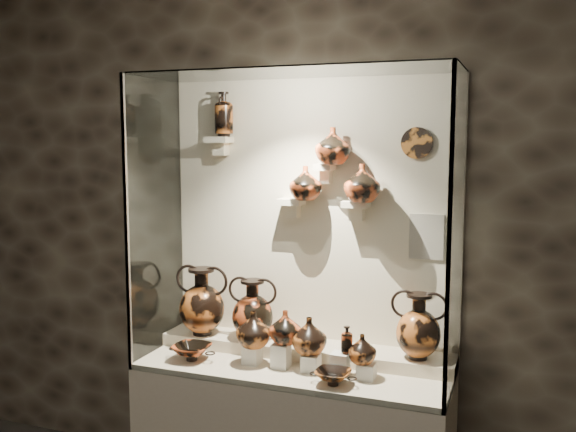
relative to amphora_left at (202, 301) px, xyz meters
The scene contains 35 objects.
wall_back 0.82m from the amphora_left, 17.13° to the left, with size 5.00×0.02×3.20m, color #2C231B.
front_tier 0.69m from the amphora_left, 11.74° to the right, with size 1.68×0.58×0.03m, color beige.
rear_tier 0.67m from the amphora_left, ahead, with size 1.70×0.25×0.10m, color beige.
back_panel 0.82m from the amphora_left, 16.71° to the left, with size 1.70×0.03×1.60m, color beige.
glass_front 0.90m from the amphora_left, 34.42° to the right, with size 1.70×0.01×1.60m, color white.
glass_left 0.56m from the amphora_left, 150.31° to the right, with size 0.01×0.60×1.60m, color white.
glass_right 1.55m from the amphora_left, ahead, with size 0.01×0.60×1.60m, color white.
glass_top 1.44m from the amphora_left, 11.74° to the right, with size 1.70×0.60×0.01m, color white.
frame_post_left 0.69m from the amphora_left, 117.71° to the right, with size 0.02×0.02×1.60m, color gray.
frame_post_right 1.60m from the amphora_left, 16.01° to the right, with size 0.02×0.02×1.60m, color gray.
pedestal_a 0.49m from the amphora_left, 24.10° to the right, with size 0.09×0.09×0.10m, color silver.
pedestal_b 0.63m from the amphora_left, 17.42° to the right, with size 0.09×0.09×0.13m, color silver.
pedestal_c 0.79m from the amphora_left, 13.59° to the right, with size 0.09×0.09×0.09m, color silver.
pedestal_d 0.94m from the amphora_left, 11.24° to the right, with size 0.09×0.09×0.12m, color silver.
pedestal_e 1.08m from the amphora_left, ahead, with size 0.09×0.09×0.08m, color silver.
bracket_ul 0.96m from the amphora_left, 57.80° to the left, with size 0.14×0.12×0.04m, color beige.
bracket_ca 0.80m from the amphora_left, 12.06° to the left, with size 0.14×0.12×0.04m, color beige.
bracket_cb 1.08m from the amphora_left, ahead, with size 0.10×0.12×0.04m, color beige.
bracket_cc 1.09m from the amphora_left, ahead, with size 0.14×0.12×0.04m, color beige.
amphora_left is the anchor object (origin of this frame).
amphora_mid 0.32m from the amphora_left, ahead, with size 0.28×0.28×0.36m, color #B94820, non-canonical shape.
amphora_right 1.27m from the amphora_left, ahead, with size 0.28×0.28×0.35m, color #A3521F, non-canonical shape.
jug_a 0.46m from the amphora_left, 24.98° to the right, with size 0.19×0.19×0.20m, color #A3521F.
jug_b 0.61m from the amphora_left, 15.55° to the right, with size 0.17×0.17×0.18m, color #B94820.
jug_c 0.75m from the amphora_left, 12.75° to the right, with size 0.19×0.19×0.20m, color #A3521F.
jug_e 1.04m from the amphora_left, 10.20° to the right, with size 0.15×0.15×0.15m, color #A3521F.
lekythos_small 0.95m from the amphora_left, 10.72° to the right, with size 0.07×0.07×0.16m, color #B94820, non-canonical shape.
kylix_left 0.34m from the amphora_left, 75.34° to the right, with size 0.27×0.23×0.11m, color #B94820, non-canonical shape.
kylix_right 0.98m from the amphora_left, 19.46° to the right, with size 0.23×0.20×0.09m, color #A3521F, non-canonical shape.
lekythos_tall 1.12m from the amphora_left, 43.42° to the left, with size 0.12×0.12×0.29m, color #A3521F, non-canonical shape.
ovoid_vase_a 0.95m from the amphora_left, ahead, with size 0.18×0.18×0.19m, color #B94820.
ovoid_vase_b 1.20m from the amphora_left, ahead, with size 0.19×0.19×0.20m, color #B94820.
ovoid_vase_c 1.19m from the amphora_left, ahead, with size 0.20×0.20×0.21m, color #B94820.
wall_plate 1.54m from the amphora_left, ahead, with size 0.17×0.17×0.02m, color #AD6122.
info_placard 1.36m from the amphora_left, ahead, with size 0.18×0.01×0.25m, color beige.
Camera 1 is at (1.15, -0.98, 2.06)m, focal length 40.00 mm.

